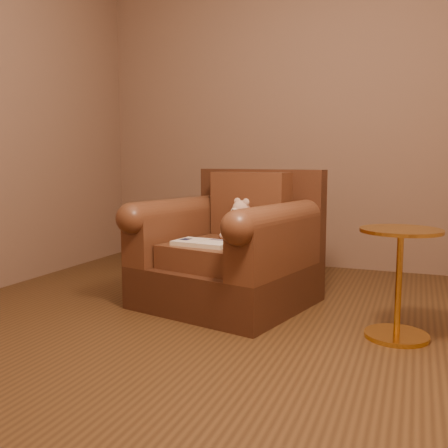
% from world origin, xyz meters
% --- Properties ---
extents(floor, '(4.00, 4.00, 0.00)m').
position_xyz_m(floor, '(0.00, 0.00, 0.00)').
color(floor, '#50351B').
rests_on(floor, ground).
extents(armchair, '(1.14, 1.11, 0.86)m').
position_xyz_m(armchair, '(-0.31, 0.64, 0.33)').
color(armchair, '#422416').
rests_on(armchair, floor).
extents(teddy_bear, '(0.20, 0.23, 0.27)m').
position_xyz_m(teddy_bear, '(-0.28, 0.71, 0.51)').
color(teddy_bear, beige).
rests_on(teddy_bear, armchair).
extents(guidebook, '(0.37, 0.25, 0.03)m').
position_xyz_m(guidebook, '(-0.39, 0.40, 0.43)').
color(guidebook, beige).
rests_on(guidebook, armchair).
extents(side_table, '(0.41, 0.41, 0.58)m').
position_xyz_m(side_table, '(0.73, 0.34, 0.31)').
color(side_table, gold).
rests_on(side_table, floor).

